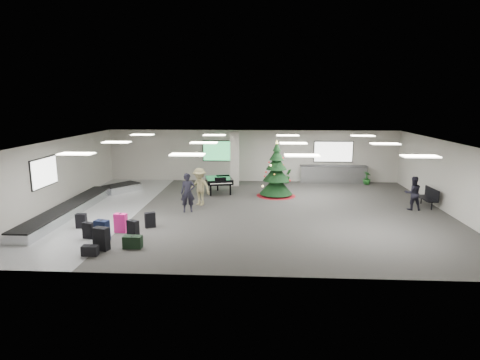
# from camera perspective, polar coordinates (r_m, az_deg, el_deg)

# --- Properties ---
(ground) EXTENTS (18.00, 18.00, 0.00)m
(ground) POSITION_cam_1_polar(r_m,az_deg,el_deg) (18.54, 1.15, -4.40)
(ground) COLOR #33312E
(ground) RESTS_ON ground
(room_envelope) EXTENTS (18.02, 14.02, 3.21)m
(room_envelope) POSITION_cam_1_polar(r_m,az_deg,el_deg) (18.73, 0.08, 3.05)
(room_envelope) COLOR #B4ADA5
(room_envelope) RESTS_ON ground
(baggage_carousel) EXTENTS (2.28, 9.71, 0.43)m
(baggage_carousel) POSITION_cam_1_polar(r_m,az_deg,el_deg) (20.25, -21.66, -3.24)
(baggage_carousel) COLOR silver
(baggage_carousel) RESTS_ON ground
(service_counter) EXTENTS (4.05, 0.65, 1.08)m
(service_counter) POSITION_cam_1_polar(r_m,az_deg,el_deg) (25.28, 13.11, 0.81)
(service_counter) COLOR silver
(service_counter) RESTS_ON ground
(suitcase_0) EXTENTS (0.57, 0.41, 0.81)m
(suitcase_0) POSITION_cam_1_polar(r_m,az_deg,el_deg) (14.53, -19.12, -7.90)
(suitcase_0) COLOR black
(suitcase_0) RESTS_ON ground
(suitcase_1) EXTENTS (0.49, 0.40, 0.69)m
(suitcase_1) POSITION_cam_1_polar(r_m,az_deg,el_deg) (15.43, -14.96, -6.76)
(suitcase_1) COLOR black
(suitcase_1) RESTS_ON ground
(pink_suitcase) EXTENTS (0.50, 0.33, 0.76)m
(pink_suitcase) POSITION_cam_1_polar(r_m,az_deg,el_deg) (16.19, -16.60, -5.87)
(pink_suitcase) COLOR #FF2189
(pink_suitcase) RESTS_ON ground
(suitcase_3) EXTENTS (0.47, 0.39, 0.63)m
(suitcase_3) POSITION_cam_1_polar(r_m,az_deg,el_deg) (16.51, -12.67, -5.56)
(suitcase_3) COLOR black
(suitcase_3) RESTS_ON ground
(navy_suitcase) EXTENTS (0.56, 0.42, 0.79)m
(navy_suitcase) POSITION_cam_1_polar(r_m,az_deg,el_deg) (15.43, -19.02, -6.81)
(navy_suitcase) COLOR black
(navy_suitcase) RESTS_ON ground
(suitcase_5) EXTENTS (0.45, 0.31, 0.62)m
(suitcase_5) POSITION_cam_1_polar(r_m,az_deg,el_deg) (15.89, -20.74, -6.72)
(suitcase_5) COLOR black
(suitcase_5) RESTS_ON ground
(green_duffel) EXTENTS (0.64, 0.33, 0.45)m
(green_duffel) POSITION_cam_1_polar(r_m,az_deg,el_deg) (14.47, -15.02, -8.49)
(green_duffel) COLOR black
(green_duffel) RESTS_ON ground
(suitcase_8) EXTENTS (0.41, 0.25, 0.61)m
(suitcase_8) POSITION_cam_1_polar(r_m,az_deg,el_deg) (17.23, -21.64, -5.42)
(suitcase_8) COLOR black
(suitcase_8) RESTS_ON ground
(black_duffel) EXTENTS (0.52, 0.29, 0.36)m
(black_duffel) POSITION_cam_1_polar(r_m,az_deg,el_deg) (14.23, -20.54, -9.37)
(black_duffel) COLOR black
(black_duffel) RESTS_ON ground
(christmas_tree) EXTENTS (2.09, 2.09, 2.98)m
(christmas_tree) POSITION_cam_1_polar(r_m,az_deg,el_deg) (21.32, 5.18, 0.45)
(christmas_tree) COLOR maroon
(christmas_tree) RESTS_ON ground
(grand_piano) EXTENTS (1.70, 2.01, 1.00)m
(grand_piano) POSITION_cam_1_polar(r_m,az_deg,el_deg) (21.88, -2.99, -0.07)
(grand_piano) COLOR black
(grand_piano) RESTS_ON ground
(bench) EXTENTS (0.53, 1.46, 0.92)m
(bench) POSITION_cam_1_polar(r_m,az_deg,el_deg) (21.13, 25.29, -2.10)
(bench) COLOR black
(bench) RESTS_ON ground
(traveler_a) EXTENTS (0.72, 0.55, 1.78)m
(traveler_a) POSITION_cam_1_polar(r_m,az_deg,el_deg) (18.32, -7.43, -1.81)
(traveler_a) COLOR black
(traveler_a) RESTS_ON ground
(traveler_b) EXTENTS (1.36, 1.14, 1.82)m
(traveler_b) POSITION_cam_1_polar(r_m,az_deg,el_deg) (19.44, -5.77, -0.96)
(traveler_b) COLOR #908459
(traveler_b) RESTS_ON ground
(traveler_bench) EXTENTS (0.78, 0.61, 1.58)m
(traveler_bench) POSITION_cam_1_polar(r_m,az_deg,el_deg) (20.19, 23.38, -1.73)
(traveler_bench) COLOR black
(traveler_bench) RESTS_ON ground
(potted_plant_left) EXTENTS (0.59, 0.54, 0.88)m
(potted_plant_left) POSITION_cam_1_polar(r_m,az_deg,el_deg) (24.80, 6.76, 0.58)
(potted_plant_left) COLOR #164619
(potted_plant_left) RESTS_ON ground
(potted_plant_right) EXTENTS (0.60, 0.60, 0.76)m
(potted_plant_right) POSITION_cam_1_polar(r_m,az_deg,el_deg) (25.38, 17.63, 0.23)
(potted_plant_right) COLOR #164619
(potted_plant_right) RESTS_ON ground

